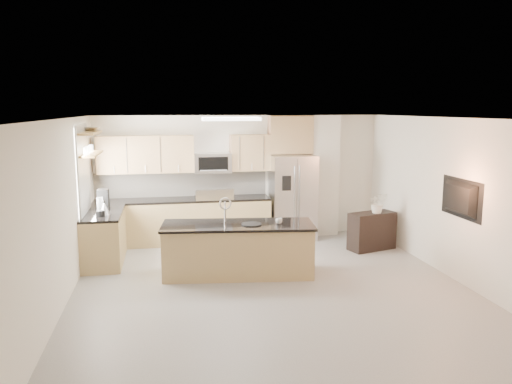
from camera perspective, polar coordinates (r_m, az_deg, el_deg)
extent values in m
plane|color=#9D9A95|center=(7.84, 1.80, -10.93)|extent=(6.50, 6.50, 0.00)
cube|color=white|center=(7.35, 1.91, 8.42)|extent=(6.00, 6.50, 0.02)
cube|color=silver|center=(10.64, -1.86, 1.76)|extent=(6.00, 0.02, 2.60)
cube|color=silver|center=(4.47, 10.84, -9.50)|extent=(6.00, 0.02, 2.60)
cube|color=silver|center=(7.46, -21.30, -2.27)|extent=(0.02, 6.50, 2.60)
cube|color=silver|center=(8.63, 21.72, -0.77)|extent=(0.02, 6.50, 2.60)
cube|color=tan|center=(10.37, -8.28, -3.38)|extent=(3.55, 0.65, 0.88)
cube|color=black|center=(10.28, -8.35, -0.88)|extent=(3.55, 0.66, 0.04)
cube|color=beige|center=(10.54, -8.45, 0.92)|extent=(3.55, 0.02, 0.52)
cube|color=tan|center=(9.38, -16.94, -5.08)|extent=(0.65, 1.50, 0.88)
cube|color=black|center=(9.28, -17.08, -2.33)|extent=(0.66, 1.50, 0.04)
cube|color=black|center=(10.41, -4.84, -3.21)|extent=(0.76, 0.64, 0.90)
cube|color=black|center=(10.31, -4.88, -0.69)|extent=(0.76, 0.62, 0.03)
cube|color=silver|center=(10.00, -4.72, -0.35)|extent=(0.76, 0.04, 0.22)
cube|color=tan|center=(10.31, -12.49, 4.22)|extent=(1.92, 0.33, 0.75)
cube|color=tan|center=(10.45, -0.71, 4.51)|extent=(0.82, 0.33, 0.75)
cube|color=silver|center=(10.33, -5.00, 3.33)|extent=(0.76, 0.40, 0.40)
cube|color=black|center=(10.14, -4.89, 3.22)|extent=(0.60, 0.02, 0.28)
cube|color=silver|center=(10.55, 4.16, -0.59)|extent=(0.92, 0.75, 1.78)
cube|color=gray|center=(10.19, 4.69, -0.96)|extent=(0.02, 0.01, 1.69)
cube|color=black|center=(10.07, 3.53, 1.01)|extent=(0.18, 0.03, 0.30)
cube|color=silver|center=(10.92, 7.75, 1.87)|extent=(0.60, 0.30, 2.60)
cube|color=white|center=(9.20, -19.22, 2.19)|extent=(0.03, 1.05, 1.55)
cube|color=silver|center=(9.20, -19.13, 2.20)|extent=(0.03, 1.15, 1.65)
cube|color=olive|center=(9.25, -18.40, 4.14)|extent=(0.30, 1.20, 0.04)
cube|color=olive|center=(9.23, -18.53, 6.43)|extent=(0.30, 1.20, 0.04)
cube|color=white|center=(8.86, -2.88, 8.35)|extent=(1.00, 0.50, 0.06)
cube|color=tan|center=(8.34, -2.07, -6.69)|extent=(2.52, 1.13, 0.82)
cube|color=black|center=(8.23, -2.09, -3.80)|extent=(2.58, 1.19, 0.04)
cube|color=black|center=(8.21, -3.38, -3.95)|extent=(0.51, 0.37, 0.01)
cylinder|color=silver|center=(8.37, -3.57, -2.26)|extent=(0.03, 0.03, 0.34)
torus|color=silver|center=(8.28, -3.53, -1.33)|extent=(0.21, 0.03, 0.21)
cube|color=black|center=(10.06, 13.10, -4.36)|extent=(0.99, 0.63, 0.74)
imported|color=silver|center=(8.25, 2.64, -3.31)|extent=(0.12, 0.12, 0.09)
cylinder|color=black|center=(8.17, -0.52, -3.69)|extent=(0.42, 0.42, 0.02)
cylinder|color=black|center=(8.93, -17.35, -2.36)|extent=(0.14, 0.14, 0.10)
cylinder|color=silver|center=(8.90, -17.40, -1.32)|extent=(0.11, 0.11, 0.23)
cone|color=silver|center=(9.05, -16.95, -1.80)|extent=(0.20, 0.20, 0.22)
cylinder|color=black|center=(9.03, -16.99, -1.06)|extent=(0.04, 0.04, 0.04)
cube|color=black|center=(9.54, -17.05, -0.78)|extent=(0.19, 0.23, 0.36)
cylinder|color=silver|center=(9.50, -17.07, -1.36)|extent=(0.12, 0.12, 0.13)
imported|color=silver|center=(9.53, -18.29, 6.92)|extent=(0.40, 0.40, 0.10)
imported|color=white|center=(9.90, 13.76, -0.65)|extent=(0.58, 0.51, 0.60)
imported|color=black|center=(8.41, 21.94, -0.69)|extent=(0.14, 1.08, 0.62)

